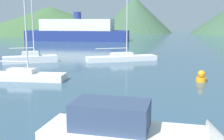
{
  "coord_description": "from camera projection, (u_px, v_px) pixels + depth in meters",
  "views": [
    {
      "loc": [
        2.47,
        -4.97,
        4.59
      ],
      "look_at": [
        0.57,
        14.0,
        1.2
      ],
      "focal_mm": 45.0,
      "sensor_mm": 36.0,
      "label": 1
    }
  ],
  "objects": [
    {
      "name": "sailboat_middle",
      "position": [
        22.0,
        75.0,
        21.85
      ],
      "size": [
        6.85,
        1.8,
        8.15
      ],
      "rotation": [
        0.0,
        0.0,
        -0.04
      ],
      "color": "white",
      "rests_on": "ground_plane"
    },
    {
      "name": "sailboat_inner",
      "position": [
        122.0,
        57.0,
        32.11
      ],
      "size": [
        8.17,
        4.64,
        7.21
      ],
      "rotation": [
        0.0,
        0.0,
        0.39
      ],
      "color": "white",
      "rests_on": "ground_plane"
    },
    {
      "name": "buoy_marker",
      "position": [
        201.0,
        77.0,
        21.12
      ],
      "size": [
        0.77,
        0.77,
        0.89
      ],
      "color": "orange",
      "rests_on": "ground_plane"
    },
    {
      "name": "sailboat_outer",
      "position": [
        30.0,
        58.0,
        30.87
      ],
      "size": [
        5.96,
        4.01,
        10.41
      ],
      "rotation": [
        0.0,
        0.0,
        0.44
      ],
      "color": "silver",
      "rests_on": "ground_plane"
    },
    {
      "name": "hill_west",
      "position": [
        50.0,
        20.0,
        103.1
      ],
      "size": [
        54.42,
        54.42,
        9.49
      ],
      "color": "#3D6038",
      "rests_on": "ground_plane"
    },
    {
      "name": "hill_central",
      "position": [
        135.0,
        15.0,
        105.8
      ],
      "size": [
        28.27,
        28.27,
        13.15
      ],
      "color": "#38563D",
      "rests_on": "ground_plane"
    },
    {
      "name": "ferry_distant",
      "position": [
        78.0,
        31.0,
        64.04
      ],
      "size": [
        23.43,
        8.33,
        6.45
      ],
      "rotation": [
        0.0,
        0.0,
        -0.07
      ],
      "color": "navy",
      "rests_on": "ground_plane"
    },
    {
      "name": "motorboat_near",
      "position": [
        138.0,
        138.0,
        9.7
      ],
      "size": [
        6.86,
        2.86,
        2.33
      ],
      "rotation": [
        0.0,
        0.0,
        -0.14
      ],
      "color": "white",
      "rests_on": "ground_plane"
    }
  ]
}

